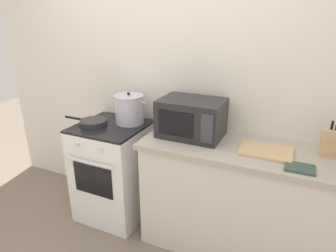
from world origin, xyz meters
The scene contains 10 objects.
back_wall centered at (0.30, 0.97, 1.25)m, with size 4.40×0.10×2.50m, color silver.
lower_cabinet_right centered at (0.90, 0.62, 0.44)m, with size 1.64×0.56×0.88m, color beige.
countertop_right centered at (0.90, 0.62, 0.90)m, with size 1.70×0.60×0.04m, color #ADA393.
stove centered at (-0.35, 0.60, 0.46)m, with size 0.60×0.64×0.92m.
stock_pot centered at (-0.23, 0.72, 1.05)m, with size 0.34×0.26×0.29m.
frying_pan centered at (-0.49, 0.53, 0.95)m, with size 0.44×0.24×0.05m.
microwave centered at (0.38, 0.68, 1.07)m, with size 0.50×0.37×0.30m.
cutting_board centered at (0.98, 0.60, 0.93)m, with size 0.36×0.26×0.02m, color tan.
knife_block centered at (1.38, 0.74, 1.02)m, with size 0.13×0.10×0.27m.
oven_mitt centered at (1.21, 0.44, 0.93)m, with size 0.18×0.14×0.02m, color #384C42.
Camera 1 is at (1.13, -1.37, 1.82)m, focal length 30.91 mm.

